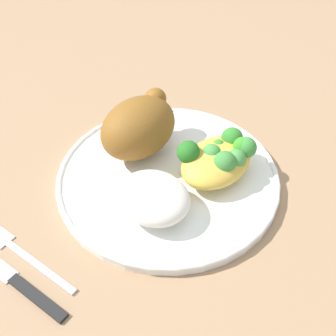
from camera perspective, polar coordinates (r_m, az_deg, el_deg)
The scene contains 7 objects.
ground_plane at distance 0.58m, azimuth -0.00°, elevation -1.72°, with size 2.00×2.00×0.00m, color #9F7A58.
plate at distance 0.58m, azimuth -0.00°, elevation -1.20°, with size 0.29×0.29×0.01m.
roasted_chicken at distance 0.58m, azimuth -3.79°, elevation 5.39°, with size 0.12×0.08×0.08m.
rice_pile at distance 0.52m, azimuth -1.91°, elevation -3.86°, with size 0.08×0.09×0.04m, color white.
mac_cheese_with_broccoli at distance 0.56m, azimuth 6.62°, elevation 1.28°, with size 0.11×0.08×0.05m.
fork at distance 0.53m, azimuth -18.25°, elevation -10.59°, with size 0.03×0.14×0.01m.
knife at distance 0.52m, azimuth -19.50°, elevation -13.31°, with size 0.03×0.19×0.01m.
Camera 1 is at (-0.30, -0.27, 0.42)m, focal length 46.94 mm.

